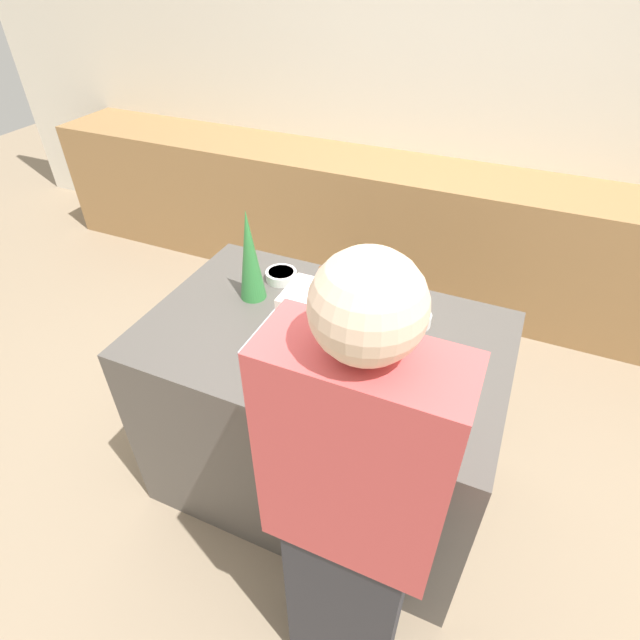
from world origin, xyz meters
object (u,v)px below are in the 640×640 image
Objects in this scene: baking_tray at (309,342)px; gingerbread_house at (309,316)px; candy_bowl_near_tray_right at (281,275)px; candy_bowl_far_left at (394,294)px; decorative_tree at (250,256)px; candy_bowl_front_corner at (418,319)px; person at (353,518)px; candy_bowl_near_tray_left at (357,286)px.

gingerbread_house is at bearing 36.04° from baking_tray.
gingerbread_house reaches higher than candy_bowl_near_tray_right.
decorative_tree is at bearing -157.89° from candy_bowl_far_left.
baking_tray is at bearing -141.41° from candy_bowl_front_corner.
decorative_tree reaches higher than candy_bowl_front_corner.
candy_bowl_near_tray_right is at bearing 173.65° from candy_bowl_front_corner.
person is (0.70, -0.93, -0.05)m from candy_bowl_near_tray_right.
candy_bowl_near_tray_right is 1.16m from person.
candy_bowl_far_left is 1.01m from person.
person is (0.05, -0.86, -0.06)m from candy_bowl_front_corner.
candy_bowl_far_left is at bearing 7.07° from candy_bowl_near_tray_right.
candy_bowl_front_corner is at bearing 7.49° from decorative_tree.
gingerbread_house is 2.34× the size of candy_bowl_near_tray_right.
candy_bowl_near_tray_left is at bearing -179.13° from candy_bowl_far_left.
candy_bowl_near_tray_left is 0.17m from candy_bowl_far_left.
candy_bowl_far_left is at bearing 135.78° from candy_bowl_front_corner.
decorative_tree is at bearing -172.51° from candy_bowl_front_corner.
gingerbread_house is 0.42m from candy_bowl_near_tray_left.
candy_bowl_near_tray_right is 0.65m from candy_bowl_front_corner.
candy_bowl_near_tray_left is at bearing 109.80° from person.
decorative_tree reaches higher than candy_bowl_far_left.
person is (0.74, -0.77, -0.23)m from decorative_tree.
gingerbread_house is at bearing -116.92° from candy_bowl_far_left.
candy_bowl_near_tray_right is at bearing 126.74° from person.
person is (0.40, -0.58, -0.03)m from baking_tray.
person is at bearing -55.64° from gingerbread_house.
baking_tray is 0.71m from person.
candy_bowl_far_left is (-0.14, 0.13, -0.01)m from candy_bowl_front_corner.
candy_bowl_front_corner is at bearing -23.45° from candy_bowl_near_tray_left.
candy_bowl_front_corner is (0.35, 0.28, -0.10)m from gingerbread_house.
candy_bowl_near_tray_right is at bearing -169.96° from candy_bowl_near_tray_left.
candy_bowl_near_tray_right is 1.33× the size of candy_bowl_front_corner.
candy_bowl_near_tray_left is 1.05m from person.
baking_tray is at bearing -96.02° from candy_bowl_near_tray_left.
gingerbread_house is 0.47m from candy_bowl_near_tray_right.
gingerbread_house is at bearing -28.16° from decorative_tree.
candy_bowl_far_left is (0.17, 0.00, 0.00)m from candy_bowl_near_tray_left.
candy_bowl_front_corner is (0.35, 0.28, 0.03)m from baking_tray.
candy_bowl_near_tray_left is (0.04, 0.41, -0.11)m from gingerbread_house.
decorative_tree is 0.48m from candy_bowl_near_tray_left.
baking_tray is 0.41m from candy_bowl_near_tray_left.
candy_bowl_near_tray_left is at bearing 84.02° from gingerbread_house.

